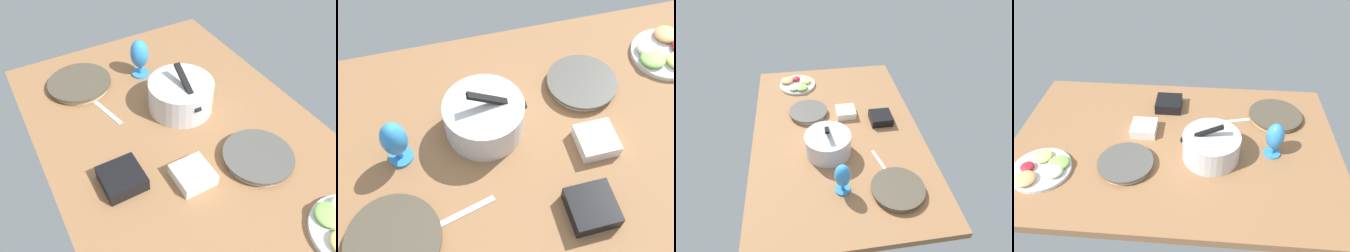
% 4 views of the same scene
% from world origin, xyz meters
% --- Properties ---
extents(ground_plane, '(1.60, 1.04, 0.04)m').
position_xyz_m(ground_plane, '(0.00, 0.00, -0.02)').
color(ground_plane, '#8C603D').
extents(dinner_plate_left, '(0.28, 0.28, 0.03)m').
position_xyz_m(dinner_plate_left, '(-0.52, -0.25, 0.02)').
color(dinner_plate_left, beige).
rests_on(dinner_plate_left, ground_plane).
extents(dinner_plate_right, '(0.26, 0.26, 0.03)m').
position_xyz_m(dinner_plate_right, '(0.20, 0.17, 0.02)').
color(dinner_plate_right, silver).
rests_on(dinner_plate_right, ground_plane).
extents(mixing_bowl, '(0.28, 0.26, 0.19)m').
position_xyz_m(mixing_bowl, '(-0.18, 0.07, 0.07)').
color(mixing_bowl, silver).
rests_on(mixing_bowl, ground_plane).
extents(fruit_platter, '(0.27, 0.27, 0.05)m').
position_xyz_m(fruit_platter, '(0.57, 0.23, 0.02)').
color(fruit_platter, silver).
rests_on(fruit_platter, ground_plane).
extents(hurricane_glass_blue, '(0.08, 0.08, 0.18)m').
position_xyz_m(hurricane_glass_blue, '(-0.47, 0.03, 0.10)').
color(hurricane_glass_blue, '#3189DD').
rests_on(hurricane_glass_blue, ground_plane).
extents(square_bowl_black, '(0.14, 0.14, 0.05)m').
position_xyz_m(square_bowl_black, '(0.06, -0.30, 0.03)').
color(square_bowl_black, black).
rests_on(square_bowl_black, ground_plane).
extents(square_bowl_white, '(0.13, 0.13, 0.05)m').
position_xyz_m(square_bowl_white, '(0.16, -0.08, 0.03)').
color(square_bowl_white, white).
rests_on(square_bowl_white, ground_plane).
extents(fork_by_left_plate, '(0.18, 0.06, 0.01)m').
position_xyz_m(fork_by_left_plate, '(-0.30, -0.21, 0.00)').
color(fork_by_left_plate, silver).
rests_on(fork_by_left_plate, ground_plane).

